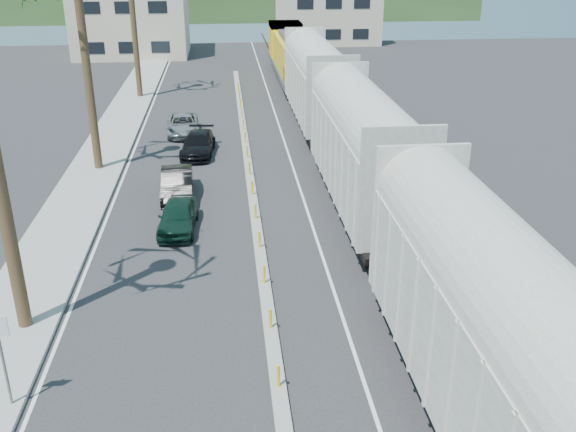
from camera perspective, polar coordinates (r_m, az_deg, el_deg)
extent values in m
cube|color=gray|center=(40.16, -16.02, 5.45)|extent=(3.00, 90.00, 0.15)
cube|color=black|center=(42.73, 1.87, 7.34)|extent=(0.12, 100.00, 0.06)
cube|color=black|center=(42.94, 3.79, 7.38)|extent=(0.12, 100.00, 0.06)
cube|color=gray|center=(34.77, -3.43, 3.61)|extent=(0.45, 60.00, 0.15)
cylinder|color=yellow|center=(18.57, -0.87, -14.01)|extent=(0.10, 0.10, 0.70)
cylinder|color=yellow|center=(21.03, -1.58, -9.08)|extent=(0.10, 0.10, 0.70)
cylinder|color=yellow|center=(23.61, -2.13, -5.20)|extent=(0.10, 0.10, 0.70)
cylinder|color=yellow|center=(26.29, -2.56, -2.09)|extent=(0.10, 0.10, 0.70)
cylinder|color=yellow|center=(29.02, -2.91, 0.43)|extent=(0.10, 0.10, 0.70)
cylinder|color=yellow|center=(31.81, -3.20, 2.52)|extent=(0.10, 0.10, 0.70)
cylinder|color=yellow|center=(34.63, -3.45, 4.27)|extent=(0.10, 0.10, 0.70)
cylinder|color=yellow|center=(37.48, -3.65, 5.75)|extent=(0.10, 0.10, 0.70)
cylinder|color=yellow|center=(40.35, -3.83, 7.03)|extent=(0.10, 0.10, 0.70)
cylinder|color=yellow|center=(43.23, -3.99, 8.13)|extent=(0.10, 0.10, 0.70)
cylinder|color=yellow|center=(46.14, -4.13, 9.10)|extent=(0.10, 0.10, 0.70)
cylinder|color=yellow|center=(49.05, -4.25, 9.95)|extent=(0.10, 0.10, 0.70)
cylinder|color=yellow|center=(51.97, -4.36, 10.70)|extent=(0.10, 0.10, 0.70)
cylinder|color=yellow|center=(54.91, -4.45, 11.38)|extent=(0.10, 0.10, 0.70)
cube|color=silver|center=(39.91, -13.60, 5.49)|extent=(0.12, 90.00, 0.01)
cube|color=silver|center=(39.69, -0.13, 6.05)|extent=(0.12, 90.00, 0.01)
cube|color=#A6A398|center=(16.64, 17.54, -10.91)|extent=(3.00, 12.88, 3.40)
cylinder|color=#A6A398|center=(15.78, 18.28, -5.78)|extent=(2.90, 12.58, 2.90)
cube|color=black|center=(17.93, 16.66, -16.76)|extent=(2.60, 12.88, 1.00)
cube|color=#A6A398|center=(29.62, 6.66, 5.32)|extent=(3.00, 12.88, 3.40)
cylinder|color=#A6A398|center=(29.14, 6.82, 8.50)|extent=(2.90, 12.58, 2.90)
cube|color=black|center=(30.36, 6.47, 1.37)|extent=(2.60, 12.88, 1.00)
cube|color=#A6A398|center=(43.90, 2.56, 11.35)|extent=(3.00, 12.88, 3.40)
cylinder|color=#A6A398|center=(43.58, 2.60, 13.54)|extent=(2.90, 12.58, 2.90)
cube|color=black|center=(44.41, 2.51, 8.57)|extent=(2.60, 12.88, 1.00)
cube|color=#4C4C4F|center=(59.80, 0.31, 12.96)|extent=(3.00, 17.00, 0.50)
cube|color=gold|center=(58.56, 0.42, 14.28)|extent=(2.70, 12.24, 2.60)
cube|color=gold|center=(65.19, -0.24, 15.47)|extent=(3.00, 3.74, 3.20)
cube|color=black|center=(59.91, 0.31, 12.40)|extent=(2.60, 13.60, 0.90)
cylinder|color=brown|center=(36.08, -17.33, 11.46)|extent=(0.44, 0.44, 10.00)
cylinder|color=brown|center=(53.47, -13.58, 16.49)|extent=(0.44, 0.44, 12.00)
cylinder|color=slate|center=(18.95, -23.97, -11.77)|extent=(0.08, 0.08, 3.00)
cube|color=beige|center=(75.76, -13.74, 16.77)|extent=(12.00, 10.00, 8.00)
cube|color=beige|center=(84.18, 3.47, 17.60)|extent=(12.00, 10.00, 7.00)
imported|color=black|center=(28.49, -9.76, 0.01)|extent=(2.03, 4.07, 1.32)
imported|color=black|center=(32.18, -9.83, 2.85)|extent=(1.82, 4.42, 1.42)
imported|color=black|center=(38.67, -8.00, 6.35)|extent=(2.59, 4.75, 1.28)
imported|color=#9DA0A2|center=(43.12, -9.32, 8.01)|extent=(2.58, 4.73, 1.25)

